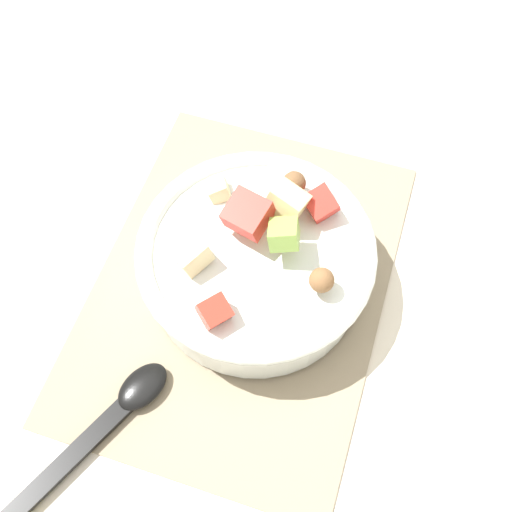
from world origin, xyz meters
The scene contains 4 objects.
ground_plane centered at (0.00, 0.00, 0.00)m, with size 2.40×2.40×0.00m, color silver.
placemat centered at (0.00, 0.00, 0.00)m, with size 0.42×0.30×0.01m, color gray.
salad_bowl centered at (0.01, -0.01, 0.05)m, with size 0.24×0.24×0.11m.
serving_spoon centered at (-0.18, 0.07, 0.01)m, with size 0.20×0.11×0.01m.
Camera 1 is at (-0.29, -0.11, 0.62)m, focal length 44.44 mm.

